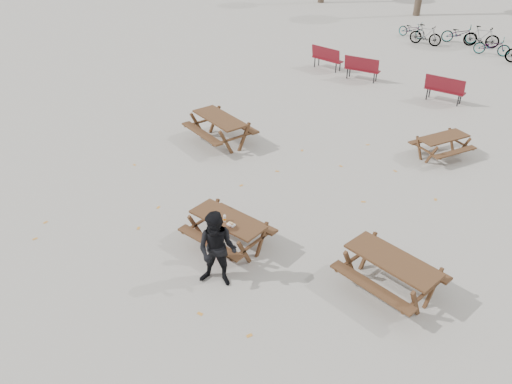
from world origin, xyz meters
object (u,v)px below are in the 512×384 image
Objects in this scene: food_tray at (231,225)px; adult at (217,250)px; main_picnic_table at (228,225)px; child at (216,237)px; soda_bottle at (225,219)px; picnic_table_north at (220,130)px; picnic_table_east at (390,275)px; picnic_table_far at (442,147)px.

adult is (0.46, -0.92, 0.08)m from food_tray.
main_picnic_table is 1.51× the size of child.
food_tray is at bearing 90.62° from adult.
child is at bearing -76.96° from main_picnic_table.
soda_bottle is 0.08× the size of picnic_table_north.
child is at bearing -147.92° from picnic_table_east.
main_picnic_table is 3.69m from picnic_table_east.
soda_bottle is 5.62m from picnic_table_north.
main_picnic_table is at bearing -171.27° from picnic_table_far.
soda_bottle is 0.14× the size of child.
picnic_table_north is (-7.44, 2.86, 0.03)m from picnic_table_east.
picnic_table_north is (-4.15, 4.02, -0.35)m from food_tray.
soda_bottle is 0.09× the size of picnic_table_east.
food_tray is at bearing -6.77° from soda_bottle.
adult reaches higher than child.
child is at bearing -108.95° from food_tray.
food_tray is at bearing 54.71° from child.
adult reaches higher than main_picnic_table.
picnic_table_far is at bearing 55.58° from adult.
soda_bottle is 0.47m from child.
main_picnic_table is at bearing -155.88° from picnic_table_east.
adult is at bearing -54.61° from soda_bottle.
main_picnic_table is 0.95× the size of picnic_table_east.
child is 0.63× the size of picnic_table_east.
child is 3.75m from picnic_table_east.
child reaches higher than main_picnic_table.
picnic_table_north is at bearing 167.05° from picnic_table_east.
main_picnic_table is 5.51m from picnic_table_north.
child reaches higher than picnic_table_east.
adult is at bearing -63.57° from food_tray.
picnic_table_far is (1.99, 7.49, -0.25)m from main_picnic_table.
soda_bottle is 0.11× the size of picnic_table_far.
child is 0.85m from adult.
food_tray is 0.15× the size of child.
picnic_table_far is (1.75, 7.63, -0.45)m from food_tray.
picnic_table_north is (-4.02, 4.38, -0.15)m from child.
picnic_table_east reaches higher than picnic_table_far.
picnic_table_east is (3.54, 1.02, -0.18)m from main_picnic_table.
picnic_table_east is at bearing 16.09° from main_picnic_table.
food_tray reaches higher than picnic_table_far.
soda_bottle reaches higher than main_picnic_table.
picnic_table_north reaches higher than picnic_table_far.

